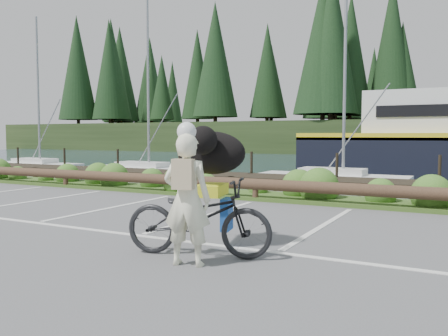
# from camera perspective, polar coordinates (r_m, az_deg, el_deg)

# --- Properties ---
(ground) EXTENTS (72.00, 72.00, 0.00)m
(ground) POSITION_cam_1_polar(r_m,az_deg,el_deg) (8.84, -8.58, -7.59)
(ground) COLOR #515153
(harbor_backdrop) EXTENTS (170.00, 160.00, 30.00)m
(harbor_backdrop) POSITION_cam_1_polar(r_m,az_deg,el_deg) (85.63, 24.70, 2.45)
(harbor_backdrop) COLOR #192D3C
(harbor_backdrop) RESTS_ON ground
(vegetation_strip) EXTENTS (34.00, 1.60, 0.10)m
(vegetation_strip) POSITION_cam_1_polar(r_m,az_deg,el_deg) (13.41, 5.02, -3.38)
(vegetation_strip) COLOR #3D5B21
(vegetation_strip) RESTS_ON ground
(log_rail) EXTENTS (32.00, 0.30, 0.60)m
(log_rail) POSITION_cam_1_polar(r_m,az_deg,el_deg) (12.78, 3.79, -3.97)
(log_rail) COLOR #443021
(log_rail) RESTS_ON ground
(bicycle) EXTENTS (2.30, 1.26, 1.15)m
(bicycle) POSITION_cam_1_polar(r_m,az_deg,el_deg) (6.94, -3.12, -5.93)
(bicycle) COLOR black
(bicycle) RESTS_ON ground
(cyclist) EXTENTS (0.74, 0.57, 1.79)m
(cyclist) POSITION_cam_1_polar(r_m,az_deg,el_deg) (6.41, -4.48, -3.83)
(cyclist) COLOR #EFEFCB
(cyclist) RESTS_ON ground
(dog) EXTENTS (0.84, 1.28, 0.68)m
(dog) POSITION_cam_1_polar(r_m,az_deg,el_deg) (7.51, -1.56, 1.84)
(dog) COLOR black
(dog) RESTS_ON bicycle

